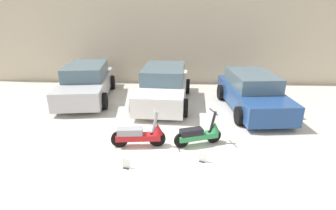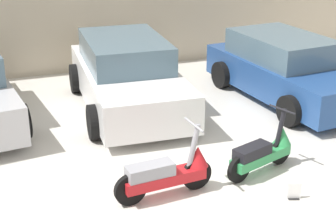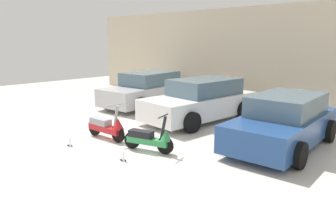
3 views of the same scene
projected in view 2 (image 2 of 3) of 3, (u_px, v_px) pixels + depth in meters
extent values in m
plane|color=silver|center=(212.00, 210.00, 7.22)|extent=(28.00, 28.00, 0.00)
cylinder|color=black|center=(196.00, 174.00, 7.70)|extent=(0.48, 0.13, 0.48)
cylinder|color=black|center=(130.00, 190.00, 7.28)|extent=(0.48, 0.13, 0.48)
cube|color=#B2191E|center=(164.00, 178.00, 7.46)|extent=(1.27, 0.40, 0.17)
cube|color=gray|center=(150.00, 171.00, 7.31)|extent=(0.72, 0.34, 0.19)
cylinder|color=gray|center=(194.00, 146.00, 7.50)|extent=(0.23, 0.10, 0.68)
cylinder|color=gray|center=(194.00, 125.00, 7.38)|extent=(0.08, 0.55, 0.03)
cone|color=#B2191E|center=(198.00, 156.00, 7.60)|extent=(0.35, 0.35, 0.31)
cylinder|color=black|center=(280.00, 151.00, 8.46)|extent=(0.44, 0.22, 0.44)
cylinder|color=black|center=(239.00, 169.00, 7.88)|extent=(0.44, 0.22, 0.44)
cube|color=#2D8C4C|center=(261.00, 157.00, 8.15)|extent=(1.18, 0.63, 0.15)
cube|color=black|center=(252.00, 151.00, 7.97)|extent=(0.69, 0.45, 0.17)
cylinder|color=black|center=(281.00, 127.00, 8.27)|extent=(0.22, 0.14, 0.63)
cylinder|color=black|center=(282.00, 109.00, 8.16)|extent=(0.19, 0.49, 0.03)
cone|color=#2D8C4C|center=(282.00, 136.00, 8.37)|extent=(0.38, 0.38, 0.29)
cylinder|color=black|center=(22.00, 122.00, 9.37)|extent=(0.30, 0.67, 0.64)
cube|color=white|center=(128.00, 84.00, 10.70)|extent=(2.02, 4.38, 0.72)
cube|color=slate|center=(124.00, 51.00, 10.70)|extent=(1.70, 2.49, 0.56)
cylinder|color=black|center=(191.00, 111.00, 9.84)|extent=(0.26, 0.67, 0.65)
cylinder|color=black|center=(95.00, 122.00, 9.34)|extent=(0.26, 0.67, 0.65)
cylinder|color=black|center=(154.00, 71.00, 12.22)|extent=(0.26, 0.67, 0.65)
cylinder|color=black|center=(76.00, 78.00, 11.71)|extent=(0.26, 0.67, 0.65)
cube|color=navy|center=(287.00, 77.00, 11.24)|extent=(2.09, 4.23, 0.68)
cube|color=slate|center=(282.00, 47.00, 11.23)|extent=(1.71, 2.42, 0.53)
cylinder|color=black|center=(290.00, 111.00, 9.89)|extent=(0.27, 0.64, 0.62)
cylinder|color=black|center=(283.00, 65.00, 12.73)|extent=(0.27, 0.64, 0.62)
cylinder|color=black|center=(222.00, 75.00, 12.02)|extent=(0.27, 0.64, 0.62)
cube|color=black|center=(293.00, 198.00, 7.51)|extent=(0.19, 0.17, 0.01)
cube|color=white|center=(294.00, 190.00, 7.47)|extent=(0.20, 0.09, 0.26)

